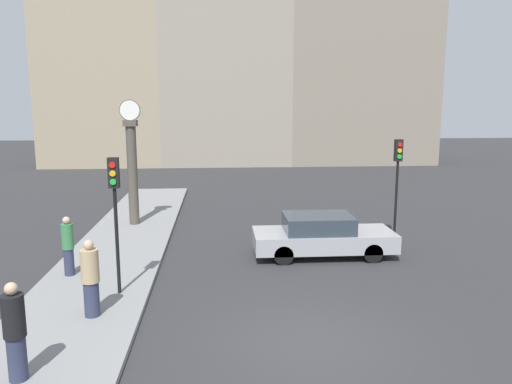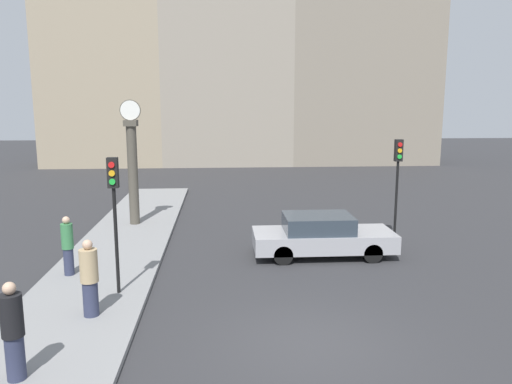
# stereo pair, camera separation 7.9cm
# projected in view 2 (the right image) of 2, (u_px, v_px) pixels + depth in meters

# --- Properties ---
(ground_plane) EXTENTS (120.00, 120.00, 0.00)m
(ground_plane) POSITION_uv_depth(u_px,v_px,m) (310.00, 343.00, 10.46)
(ground_plane) COLOR #2D2D30
(sidewalk_corner) EXTENTS (3.13, 20.88, 0.13)m
(sidewalk_corner) POSITION_uv_depth(u_px,v_px,m) (127.00, 238.00, 18.37)
(sidewalk_corner) COLOR gray
(sidewalk_corner) RESTS_ON ground_plane
(building_row) EXTENTS (31.49, 5.00, 18.96)m
(building_row) POSITION_uv_depth(u_px,v_px,m) (242.00, 52.00, 39.87)
(building_row) COLOR gray
(building_row) RESTS_ON ground_plane
(sedan_car) EXTENTS (4.58, 1.84, 1.38)m
(sedan_car) POSITION_uv_depth(u_px,v_px,m) (322.00, 235.00, 16.35)
(sedan_car) COLOR #9E9EA3
(sedan_car) RESTS_ON ground_plane
(traffic_light_near) EXTENTS (0.26, 0.24, 3.51)m
(traffic_light_near) POSITION_uv_depth(u_px,v_px,m) (114.00, 197.00, 12.47)
(traffic_light_near) COLOR black
(traffic_light_near) RESTS_ON sidewalk_corner
(traffic_light_far) EXTENTS (0.26, 0.24, 3.73)m
(traffic_light_far) POSITION_uv_depth(u_px,v_px,m) (398.00, 170.00, 17.39)
(traffic_light_far) COLOR black
(traffic_light_far) RESTS_ON ground_plane
(street_clock) EXTENTS (0.82, 0.51, 4.97)m
(street_clock) POSITION_uv_depth(u_px,v_px,m) (133.00, 166.00, 19.88)
(street_clock) COLOR #4C473D
(street_clock) RESTS_ON sidewalk_corner
(pedestrian_green_hoodie) EXTENTS (0.33, 0.33, 1.71)m
(pedestrian_green_hoodie) POSITION_uv_depth(u_px,v_px,m) (68.00, 246.00, 14.10)
(pedestrian_green_hoodie) COLOR #2D334C
(pedestrian_green_hoodie) RESTS_ON sidewalk_corner
(pedestrian_black_jacket) EXTENTS (0.38, 0.38, 1.81)m
(pedestrian_black_jacket) POSITION_uv_depth(u_px,v_px,m) (13.00, 331.00, 8.71)
(pedestrian_black_jacket) COLOR #2D334C
(pedestrian_black_jacket) RESTS_ON sidewalk_corner
(pedestrian_tan_coat) EXTENTS (0.41, 0.41, 1.81)m
(pedestrian_tan_coat) POSITION_uv_depth(u_px,v_px,m) (89.00, 278.00, 11.36)
(pedestrian_tan_coat) COLOR #2D334C
(pedestrian_tan_coat) RESTS_ON sidewalk_corner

